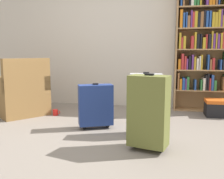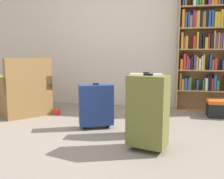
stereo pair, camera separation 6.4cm
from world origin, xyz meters
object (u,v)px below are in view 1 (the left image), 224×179
object	(u,v)px
mug	(55,112)
suitcase_navy_blue	(96,105)
armchair	(22,95)
storage_box	(219,107)
suitcase_silver	(146,103)
suitcase_olive	(149,111)
bookshelf	(209,44)

from	to	relation	value
mug	suitcase_navy_blue	size ratio (longest dim) A/B	0.20
armchair	mug	bearing A→B (deg)	4.56
storage_box	suitcase_silver	world-z (taller)	suitcase_silver
armchair	mug	world-z (taller)	armchair
suitcase_navy_blue	suitcase_olive	distance (m)	0.95
armchair	storage_box	world-z (taller)	armchair
storage_box	suitcase_navy_blue	distance (m)	1.99
armchair	suitcase_olive	xyz separation A→B (m)	(2.04, -1.14, 0.09)
suitcase_olive	suitcase_navy_blue	bearing A→B (deg)	138.40
armchair	storage_box	size ratio (longest dim) A/B	2.36
armchair	suitcase_navy_blue	distance (m)	1.43
suitcase_olive	armchair	bearing A→B (deg)	150.91
mug	storage_box	xyz separation A→B (m)	(2.53, 0.42, 0.09)
bookshelf	armchair	size ratio (longest dim) A/B	2.08
suitcase_silver	suitcase_olive	distance (m)	0.48
mug	suitcase_olive	xyz separation A→B (m)	(1.51, -1.18, 0.36)
storage_box	suitcase_olive	world-z (taller)	suitcase_olive
suitcase_olive	suitcase_silver	bearing A→B (deg)	96.76
storage_box	suitcase_navy_blue	bearing A→B (deg)	-150.65
storage_box	suitcase_navy_blue	world-z (taller)	suitcase_navy_blue
storage_box	suitcase_silver	size ratio (longest dim) A/B	0.55
mug	suitcase_silver	xyz separation A→B (m)	(1.45, -0.71, 0.35)
armchair	suitcase_navy_blue	world-z (taller)	armchair
suitcase_olive	storage_box	bearing A→B (deg)	57.47
suitcase_navy_blue	storage_box	bearing A→B (deg)	29.35
armchair	suitcase_olive	world-z (taller)	armchair
armchair	suitcase_olive	size ratio (longest dim) A/B	1.26
armchair	suitcase_silver	distance (m)	2.10
storage_box	suitcase_silver	xyz separation A→B (m)	(-1.08, -1.12, 0.25)
bookshelf	suitcase_silver	bearing A→B (deg)	-122.05
suitcase_olive	bookshelf	bearing A→B (deg)	65.85
bookshelf	suitcase_olive	bearing A→B (deg)	-114.15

